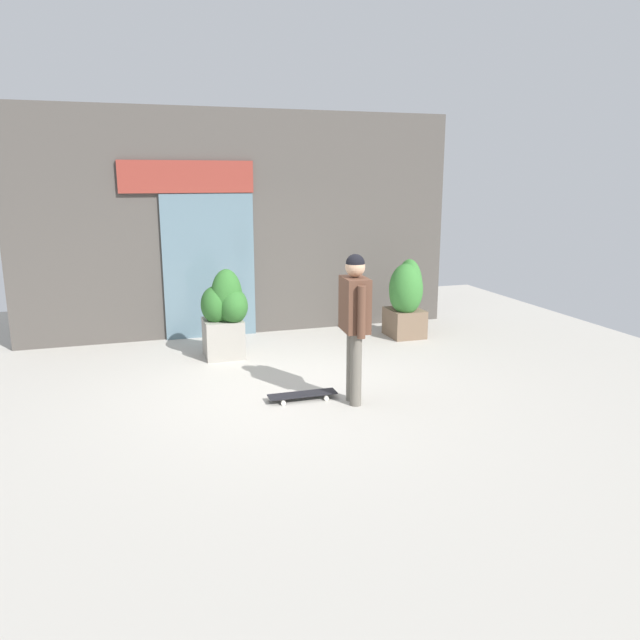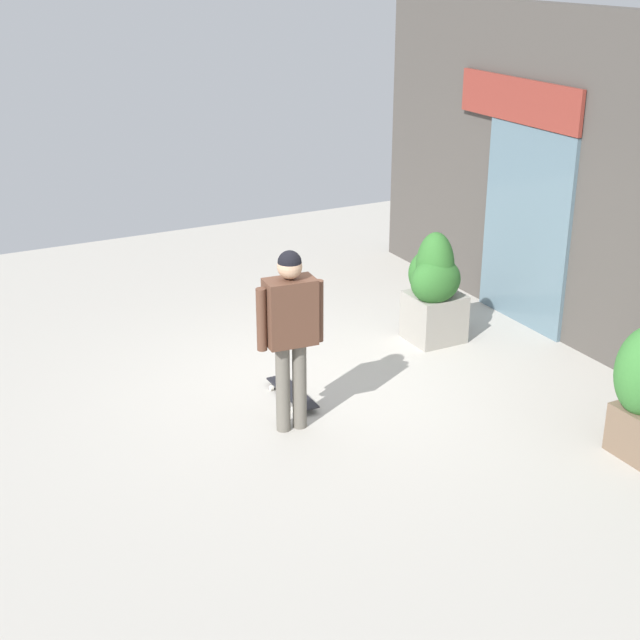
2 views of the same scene
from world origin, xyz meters
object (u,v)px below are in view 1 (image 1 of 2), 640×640
skateboarder (355,313)px  planter_box_left (225,313)px  planter_box_right (406,296)px  skateboard (302,395)px

skateboarder → planter_box_left: 2.56m
planter_box_left → planter_box_right: bearing=5.0°
planter_box_left → planter_box_right: (2.94, 0.26, 0.02)m
skateboard → skateboarder: bearing=154.0°
skateboarder → planter_box_right: size_ratio=1.36×
skateboard → planter_box_left: (-0.57, 2.01, 0.58)m
planter_box_left → skateboarder: bearing=-64.2°
skateboarder → skateboard: skateboarder is taller
skateboard → planter_box_right: planter_box_right is taller
skateboarder → planter_box_left: skateboarder is taller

